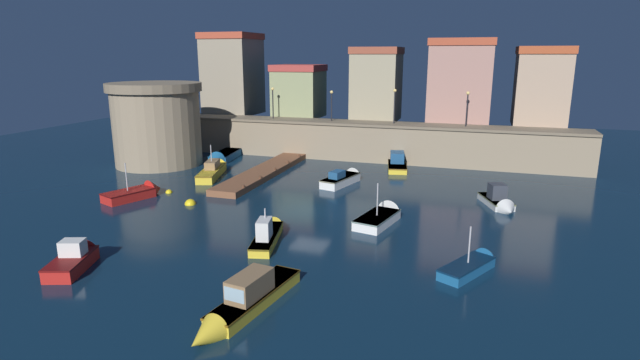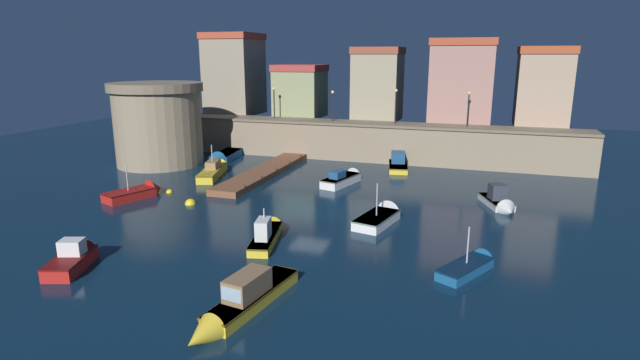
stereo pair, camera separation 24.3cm
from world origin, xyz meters
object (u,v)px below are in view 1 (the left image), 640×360
at_px(quay_lamp_3, 467,103).
at_px(moored_boat_2, 77,257).
at_px(mooring_buoy_2, 190,204).
at_px(moored_boat_6, 269,232).
at_px(mooring_buoy_1, 169,193).
at_px(moored_boat_5, 243,302).
at_px(mooring_buoy_0, 215,190).
at_px(quay_lamp_0, 273,98).
at_px(fortress_tower, 157,124).
at_px(moored_boat_10, 222,157).
at_px(quay_lamp_1, 332,100).
at_px(quay_lamp_2, 395,100).
at_px(moored_boat_1, 345,178).
at_px(moored_boat_13, 214,169).
at_px(moored_boat_0, 138,193).
at_px(moored_boat_9, 383,216).
at_px(moored_boat_7, 500,202).
at_px(moored_boat_4, 397,161).
at_px(moored_boat_3, 474,264).

relative_size(quay_lamp_3, moored_boat_2, 0.76).
height_order(quay_lamp_3, mooring_buoy_2, quay_lamp_3).
xyz_separation_m(moored_boat_6, mooring_buoy_1, (-11.37, 6.74, -0.42)).
xyz_separation_m(quay_lamp_3, moored_boat_5, (-7.41, -32.14, -5.50)).
bearing_deg(mooring_buoy_0, quay_lamp_0, 95.16).
relative_size(fortress_tower, quay_lamp_0, 2.70).
relative_size(moored_boat_10, mooring_buoy_0, 12.97).
relative_size(quay_lamp_0, mooring_buoy_2, 4.16).
relative_size(quay_lamp_1, mooring_buoy_2, 3.92).
bearing_deg(moored_boat_6, quay_lamp_1, -5.17).
xyz_separation_m(quay_lamp_2, mooring_buoy_1, (-14.44, -17.09, -6.05)).
distance_m(quay_lamp_3, mooring_buoy_1, 27.94).
distance_m(moored_boat_1, mooring_buoy_2, 12.95).
relative_size(quay_lamp_3, moored_boat_13, 0.45).
height_order(fortress_tower, moored_boat_0, fortress_tower).
distance_m(moored_boat_6, moored_boat_9, 7.72).
xyz_separation_m(moored_boat_2, moored_boat_7, (20.61, 17.07, -0.04)).
bearing_deg(moored_boat_13, moored_boat_9, -132.28).
relative_size(moored_boat_4, mooring_buoy_0, 13.20).
height_order(quay_lamp_3, moored_boat_0, quay_lamp_3).
bearing_deg(moored_boat_7, moored_boat_4, -162.10).
bearing_deg(moored_boat_3, mooring_buoy_0, 92.61).
bearing_deg(mooring_buoy_1, quay_lamp_3, 38.78).
distance_m(moored_boat_4, mooring_buoy_2, 20.98).
xyz_separation_m(quay_lamp_2, moored_boat_7, (9.84, -13.30, -5.63)).
height_order(quay_lamp_2, moored_boat_0, quay_lamp_2).
distance_m(moored_boat_5, mooring_buoy_0, 20.18).
xyz_separation_m(moored_boat_2, mooring_buoy_2, (-0.40, 11.07, -0.46)).
relative_size(moored_boat_1, moored_boat_7, 1.24).
bearing_deg(moored_boat_1, mooring_buoy_1, 135.29).
distance_m(moored_boat_1, moored_boat_9, 9.98).
distance_m(moored_boat_1, moored_boat_2, 22.17).
bearing_deg(mooring_buoy_0, moored_boat_7, 5.04).
xyz_separation_m(quay_lamp_3, moored_boat_1, (-9.10, -9.90, -5.57)).
relative_size(moored_boat_0, moored_boat_10, 0.71).
xyz_separation_m(moored_boat_9, mooring_buoy_2, (-13.78, -0.69, -0.33)).
bearing_deg(quay_lamp_0, moored_boat_7, -30.34).
distance_m(quay_lamp_2, moored_boat_2, 32.70).
bearing_deg(moored_boat_0, quay_lamp_3, -28.83).
bearing_deg(moored_boat_13, moored_boat_4, -76.96).
distance_m(moored_boat_0, moored_boat_6, 13.67).
height_order(mooring_buoy_0, mooring_buoy_1, mooring_buoy_0).
xyz_separation_m(moored_boat_1, moored_boat_6, (-0.81, -13.94, -0.00)).
height_order(quay_lamp_1, moored_boat_3, quay_lamp_1).
distance_m(quay_lamp_3, moored_boat_6, 26.41).
distance_m(moored_boat_6, mooring_buoy_2, 9.29).
height_order(quay_lamp_0, moored_boat_1, quay_lamp_0).
bearing_deg(moored_boat_5, moored_boat_3, 138.44).
bearing_deg(mooring_buoy_2, moored_boat_2, -87.95).
distance_m(moored_boat_4, moored_boat_7, 14.47).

